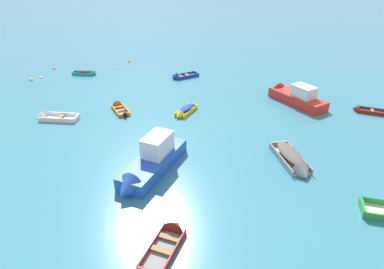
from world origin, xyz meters
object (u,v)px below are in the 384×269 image
object	(u,v)px
rowboat_deep_blue_outer_left	(179,77)
rowboat_turquoise_near_left	(87,72)
rowboat_yellow_cluster_inner	(184,111)
mooring_buoy_central	(31,80)
rowboat_grey_distant_center	(294,162)
motor_launch_blue_cluster_outer	(150,163)
motor_launch_red_far_right	(294,95)
mooring_buoy_between_boats_right	(54,69)
rowboat_orange_back_row_left	(118,107)
rowboat_maroon_foreground_center	(171,235)
mooring_buoy_midfield	(116,68)
mooring_buoy_trailing	(129,62)
rowboat_maroon_back_row_center	(362,110)
rowboat_white_outer_right	(48,117)
mooring_buoy_near_foreground	(41,78)

from	to	relation	value
rowboat_deep_blue_outer_left	rowboat_turquoise_near_left	bearing A→B (deg)	-174.94
rowboat_yellow_cluster_inner	mooring_buoy_central	xyz separation A→B (m)	(-18.55, 5.10, -0.27)
rowboat_grey_distant_center	mooring_buoy_central	xyz separation A→B (m)	(-27.45, 11.37, -0.34)
rowboat_deep_blue_outer_left	motor_launch_blue_cluster_outer	size ratio (longest dim) A/B	0.45
rowboat_turquoise_near_left	motor_launch_red_far_right	size ratio (longest dim) A/B	0.51
rowboat_grey_distant_center	rowboat_deep_blue_outer_left	bearing A→B (deg)	126.87
mooring_buoy_central	rowboat_grey_distant_center	bearing A→B (deg)	-22.51
rowboat_deep_blue_outer_left	mooring_buoy_between_boats_right	world-z (taller)	rowboat_deep_blue_outer_left
motor_launch_blue_cluster_outer	rowboat_orange_back_row_left	distance (m)	10.75
rowboat_deep_blue_outer_left	mooring_buoy_central	size ratio (longest dim) A/B	6.44
rowboat_maroon_foreground_center	mooring_buoy_central	size ratio (longest dim) A/B	7.18
rowboat_orange_back_row_left	mooring_buoy_midfield	world-z (taller)	rowboat_orange_back_row_left
mooring_buoy_between_boats_right	mooring_buoy_midfield	distance (m)	7.41
mooring_buoy_between_boats_right	motor_launch_blue_cluster_outer	bearing A→B (deg)	-44.75
rowboat_maroon_foreground_center	mooring_buoy_trailing	xyz separation A→B (m)	(-13.22, 27.84, -0.15)
motor_launch_red_far_right	mooring_buoy_trailing	xyz separation A→B (m)	(-19.98, 9.00, -0.62)
rowboat_maroon_back_row_center	rowboat_grey_distant_center	size ratio (longest dim) A/B	0.63
rowboat_grey_distant_center	rowboat_white_outer_right	bearing A→B (deg)	171.40
mooring_buoy_trailing	rowboat_orange_back_row_left	bearing A→B (deg)	-72.17
rowboat_maroon_back_row_center	motor_launch_red_far_right	size ratio (longest dim) A/B	0.49
rowboat_deep_blue_outer_left	mooring_buoy_between_boats_right	bearing A→B (deg)	179.59
rowboat_white_outer_right	rowboat_grey_distant_center	bearing A→B (deg)	-8.60
rowboat_deep_blue_outer_left	rowboat_orange_back_row_left	bearing A→B (deg)	-110.26
rowboat_orange_back_row_left	rowboat_turquoise_near_left	bearing A→B (deg)	131.71
rowboat_white_outer_right	motor_launch_red_far_right	xyz separation A→B (m)	(20.38, 8.17, 0.45)
rowboat_grey_distant_center	motor_launch_blue_cluster_outer	distance (m)	9.33
mooring_buoy_near_foreground	mooring_buoy_between_boats_right	distance (m)	3.25
mooring_buoy_between_boats_right	rowboat_yellow_cluster_inner	bearing A→B (deg)	-26.74
motor_launch_red_far_right	mooring_buoy_central	world-z (taller)	motor_launch_red_far_right
rowboat_white_outer_right	mooring_buoy_central	world-z (taller)	rowboat_white_outer_right
rowboat_maroon_back_row_center	rowboat_turquoise_near_left	size ratio (longest dim) A/B	0.96
rowboat_grey_distant_center	motor_launch_red_far_right	bearing A→B (deg)	87.31
rowboat_orange_back_row_left	rowboat_maroon_back_row_center	bearing A→B (deg)	10.44
rowboat_maroon_foreground_center	mooring_buoy_near_foreground	distance (m)	28.75
rowboat_turquoise_near_left	mooring_buoy_midfield	size ratio (longest dim) A/B	9.60
rowboat_yellow_cluster_inner	mooring_buoy_between_boats_right	bearing A→B (deg)	153.26
rowboat_deep_blue_outer_left	rowboat_grey_distant_center	xyz separation A→B (m)	(11.57, -15.43, 0.18)
rowboat_white_outer_right	mooring_buoy_between_boats_right	xyz separation A→B (m)	(-7.44, 12.54, -0.17)
rowboat_maroon_back_row_center	rowboat_yellow_cluster_inner	size ratio (longest dim) A/B	0.91
mooring_buoy_central	motor_launch_red_far_right	bearing A→B (deg)	-0.40
rowboat_maroon_foreground_center	mooring_buoy_midfield	distance (m)	28.70
rowboat_maroon_back_row_center	rowboat_orange_back_row_left	size ratio (longest dim) A/B	1.01
rowboat_white_outer_right	rowboat_deep_blue_outer_left	world-z (taller)	rowboat_white_outer_right
rowboat_white_outer_right	mooring_buoy_midfield	xyz separation A→B (m)	(-0.27, 14.43, -0.17)
rowboat_maroon_back_row_center	rowboat_maroon_foreground_center	xyz separation A→B (m)	(-12.62, -17.83, 0.00)
mooring_buoy_trailing	motor_launch_blue_cluster_outer	bearing A→B (deg)	-65.26
rowboat_deep_blue_outer_left	rowboat_grey_distant_center	size ratio (longest dim) A/B	0.69
mooring_buoy_central	mooring_buoy_trailing	world-z (taller)	mooring_buoy_central
rowboat_grey_distant_center	motor_launch_red_far_right	world-z (taller)	motor_launch_red_far_right
motor_launch_blue_cluster_outer	mooring_buoy_near_foreground	size ratio (longest dim) A/B	16.31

